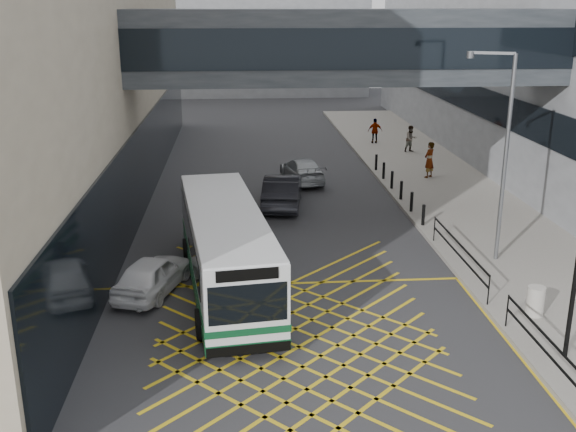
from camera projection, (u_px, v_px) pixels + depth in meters
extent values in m
plane|color=#333335|center=(299.00, 347.00, 18.89)|extent=(120.00, 120.00, 0.00)
cube|color=black|center=(149.00, 157.00, 33.07)|extent=(0.10, 41.50, 4.00)
cube|color=black|center=(457.00, 92.00, 41.37)|extent=(0.10, 43.50, 1.60)
cube|color=black|center=(462.00, 25.00, 40.17)|extent=(0.10, 43.50, 1.60)
cube|color=gray|center=(230.00, 6.00, 73.08)|extent=(28.00, 16.00, 18.00)
cube|color=#33393E|center=(345.00, 46.00, 28.26)|extent=(20.00, 4.00, 3.00)
cube|color=black|center=(353.00, 49.00, 26.34)|extent=(19.50, 0.06, 1.60)
cube|color=black|center=(338.00, 43.00, 30.18)|extent=(19.50, 0.06, 1.60)
cube|color=gray|center=(450.00, 194.00, 33.78)|extent=(6.00, 54.00, 0.16)
cube|color=gold|center=(299.00, 347.00, 18.89)|extent=(12.00, 9.00, 0.01)
cube|color=silver|center=(226.00, 247.00, 22.18)|extent=(3.52, 10.18, 2.45)
cube|color=#0D4323|center=(227.00, 277.00, 22.50)|extent=(3.56, 10.22, 0.31)
cube|color=#0D4323|center=(226.00, 264.00, 22.36)|extent=(3.58, 10.22, 0.20)
cube|color=black|center=(224.00, 233.00, 22.59)|extent=(3.41, 8.92, 0.95)
cube|color=black|center=(248.00, 304.00, 17.48)|extent=(2.08, 0.34, 1.09)
cube|color=black|center=(247.00, 275.00, 17.21)|extent=(1.62, 0.26, 0.32)
cube|color=silver|center=(225.00, 211.00, 21.81)|extent=(3.49, 10.08, 0.09)
cube|color=black|center=(249.00, 349.00, 17.86)|extent=(2.26, 0.38, 0.27)
cube|color=black|center=(212.00, 231.00, 27.16)|extent=(2.26, 0.38, 0.27)
cylinder|color=black|center=(200.00, 324.00, 19.24)|extent=(0.37, 0.93, 0.91)
cylinder|color=black|center=(279.00, 317.00, 19.68)|extent=(0.37, 0.93, 0.91)
cylinder|color=black|center=(187.00, 250.00, 25.00)|extent=(0.37, 0.93, 0.91)
cylinder|color=black|center=(248.00, 246.00, 25.44)|extent=(0.37, 0.93, 0.91)
imported|color=white|center=(152.00, 274.00, 22.28)|extent=(2.87, 4.39, 1.30)
imported|color=black|center=(282.00, 190.00, 31.78)|extent=(2.57, 5.19, 1.56)
imported|color=#95999D|center=(302.00, 169.00, 36.27)|extent=(2.43, 4.57, 1.35)
cylinder|color=black|center=(573.00, 294.00, 17.58)|extent=(0.15, 0.15, 3.58)
cylinder|color=slate|center=(505.00, 161.00, 23.87)|extent=(0.20, 0.20, 7.44)
cube|color=slate|center=(493.00, 53.00, 22.98)|extent=(1.40, 0.67, 0.09)
cylinder|color=slate|center=(470.00, 55.00, 23.23)|extent=(0.34, 0.34, 0.23)
cylinder|color=#ADA89E|center=(535.00, 301.00, 20.34)|extent=(0.53, 0.53, 0.91)
cube|color=black|center=(547.00, 337.00, 17.10)|extent=(0.05, 5.00, 0.05)
cube|color=black|center=(545.00, 351.00, 17.22)|extent=(0.05, 5.00, 0.05)
cube|color=black|center=(459.00, 244.00, 23.76)|extent=(0.05, 6.00, 0.05)
cube|color=black|center=(458.00, 254.00, 23.88)|extent=(0.05, 6.00, 0.05)
cylinder|color=black|center=(507.00, 311.00, 19.62)|extent=(0.04, 0.04, 1.00)
cylinder|color=black|center=(489.00, 290.00, 21.04)|extent=(0.04, 0.04, 1.00)
cylinder|color=black|center=(434.00, 229.00, 26.75)|extent=(0.04, 0.04, 1.00)
cylinder|color=black|center=(423.00, 215.00, 28.67)|extent=(0.14, 0.14, 0.90)
cylinder|color=black|center=(412.00, 202.00, 30.57)|extent=(0.14, 0.14, 0.90)
cylinder|color=black|center=(401.00, 190.00, 32.47)|extent=(0.14, 0.14, 0.90)
cylinder|color=black|center=(392.00, 180.00, 34.38)|extent=(0.14, 0.14, 0.90)
cylinder|color=black|center=(384.00, 171.00, 36.28)|extent=(0.14, 0.14, 0.90)
cylinder|color=black|center=(376.00, 162.00, 38.18)|extent=(0.14, 0.14, 0.90)
imported|color=gray|center=(429.00, 160.00, 36.41)|extent=(0.94, 0.92, 1.94)
imported|color=gray|center=(411.00, 139.00, 42.77)|extent=(0.93, 0.71, 1.67)
imported|color=gray|center=(375.00, 131.00, 45.43)|extent=(0.99, 0.48, 1.67)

